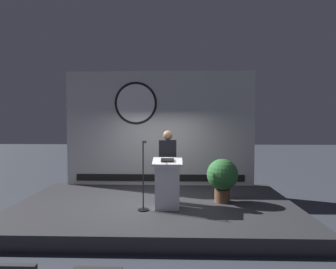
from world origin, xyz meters
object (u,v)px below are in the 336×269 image
(podium, at_px, (167,184))
(speaker_person, at_px, (168,166))
(potted_plant, at_px, (222,176))
(microphone_stand, at_px, (143,185))

(podium, bearing_deg, speaker_person, 90.93)
(potted_plant, bearing_deg, speaker_person, -177.52)
(speaker_person, distance_m, microphone_stand, 0.83)
(speaker_person, bearing_deg, microphone_stand, -130.99)
(potted_plant, bearing_deg, microphone_stand, -160.42)
(microphone_stand, height_order, potted_plant, microphone_stand)
(microphone_stand, distance_m, potted_plant, 1.89)
(podium, relative_size, speaker_person, 0.65)
(podium, distance_m, speaker_person, 0.58)
(podium, bearing_deg, microphone_stand, -169.20)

